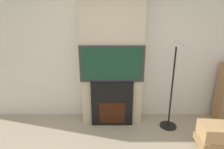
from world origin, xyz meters
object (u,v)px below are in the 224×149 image
television (112,64)px  floor_lamp (174,68)px  fireplace (112,103)px  box_stack (214,138)px

television → floor_lamp: size_ratio=0.71×
fireplace → television: (0.00, -0.00, 0.78)m
fireplace → television: 0.78m
fireplace → floor_lamp: bearing=-5.5°
fireplace → floor_lamp: 1.32m
television → floor_lamp: floor_lamp is taller
fireplace → television: television is taller
fireplace → box_stack: size_ratio=1.86×
fireplace → floor_lamp: floor_lamp is taller
fireplace → box_stack: (1.54, -0.82, -0.18)m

